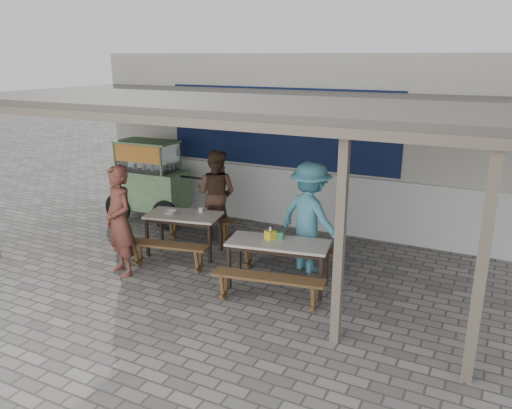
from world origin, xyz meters
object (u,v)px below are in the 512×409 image
Objects in this scene: donation_box at (278,235)px; condiment_bowl at (170,212)px; bench_left_wall at (199,224)px; condiment_jar at (201,210)px; table_left at (184,218)px; bench_left_street at (168,250)px; patron_street_side at (119,221)px; vendor_cart at (150,178)px; table_right at (278,247)px; bench_right_street at (268,283)px; patron_right_table at (310,217)px; bench_right_wall at (287,252)px; patron_wall_side at (216,194)px; tissue_box at (270,235)px.

donation_box is 2.25m from condiment_bowl.
condiment_jar reaches higher than bench_left_wall.
donation_box reaches higher than table_left.
patron_street_side is (-0.56, -0.48, 0.57)m from bench_left_street.
table_right is at bearing -27.45° from vendor_cart.
bench_right_street is at bearing -90.00° from table_right.
table_right is 2.59m from patron_street_side.
vendor_cart is 1.19× the size of patron_right_table.
table_right is 0.88× the size of patron_right_table.
donation_box is at bearing -21.34° from table_left.
table_left is 0.27m from condiment_bowl.
bench_right_wall is at bearing 12.13° from bench_left_street.
patron_right_table is at bearing 15.06° from bench_left_street.
bench_left_street is 0.93m from patron_street_side.
bench_left_street is at bearing -90.00° from table_left.
patron_street_side is 0.99× the size of patron_right_table.
patron_street_side is 1.56m from condiment_jar.
vendor_cart reaches higher than bench_right_wall.
donation_box is at bearing -94.64° from bench_right_wall.
vendor_cart reaches higher than bench_left_street.
bench_left_street is 1.42m from bench_left_wall.
patron_street_side is 2.30m from patron_wall_side.
bench_left_wall is at bearing 131.97° from bench_right_street.
bench_right_street is 3.10m from patron_wall_side.
donation_box is at bearing -6.82° from condiment_bowl.
bench_right_wall is at bearing 95.71° from donation_box.
bench_right_wall is (1.82, 0.79, 0.01)m from bench_left_street.
condiment_jar is (0.63, 1.42, -0.11)m from patron_street_side.
bench_right_wall is at bearing 90.00° from table_right.
vendor_cart is 23.60× the size of condiment_jar.
patron_street_side is (1.31, -2.46, -0.04)m from vendor_cart.
table_right is 2.34m from condiment_bowl.
donation_box is (-0.06, 0.15, 0.13)m from table_right.
tissue_box is at bearing -40.51° from bench_left_wall.
condiment_jar is (-1.86, 0.74, 0.13)m from table_right.
patron_right_table is at bearing -2.44° from table_left.
bench_left_wall is 2.40m from tissue_box.
table_left reaches higher than bench_right_street.
bench_right_street is 0.76× the size of vendor_cart.
table_left is 1.99m from bench_right_wall.
bench_left_street and bench_left_wall have the same top height.
condiment_bowl is (1.50, -1.37, -0.17)m from vendor_cart.
bench_left_street is at bearing -94.52° from condiment_jar.
bench_left_wall is 0.74m from condiment_jar.
tissue_box reaches higher than table_left.
table_left is 1.27m from patron_street_side.
condiment_jar is 0.42× the size of condiment_bowl.
bench_right_wall is at bearing 149.21° from patron_wall_side.
bench_left_wall is 6.47× the size of condiment_bowl.
patron_right_table reaches higher than condiment_jar.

